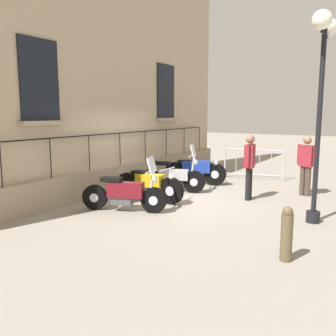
{
  "coord_description": "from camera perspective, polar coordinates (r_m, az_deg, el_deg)",
  "views": [
    {
      "loc": [
        4.99,
        -8.17,
        2.29
      ],
      "look_at": [
        -0.17,
        0.0,
        0.8
      ],
      "focal_mm": 38.56,
      "sensor_mm": 36.0,
      "label": 1
    }
  ],
  "objects": [
    {
      "name": "pedestrian_walking",
      "position": [
        10.62,
        21.02,
        0.84
      ],
      "size": [
        0.52,
        0.29,
        1.66
      ],
      "color": "#47382D",
      "rests_on": "ground_plane"
    },
    {
      "name": "ground_plane",
      "position": [
        9.85,
        0.85,
        -4.69
      ],
      "size": [
        60.0,
        60.0,
        0.0
      ],
      "primitive_type": "plane",
      "color": "gray"
    },
    {
      "name": "building_facade",
      "position": [
        11.04,
        -9.59,
        17.03
      ],
      "size": [
        0.82,
        12.06,
        8.03
      ],
      "color": "tan",
      "rests_on": "ground_plane"
    },
    {
      "name": "motorcycle_maroon",
      "position": [
        8.46,
        -6.81,
        -3.96
      ],
      "size": [
        1.94,
        0.93,
        1.3
      ],
      "color": "black",
      "rests_on": "ground_plane"
    },
    {
      "name": "motorcycle_yellow",
      "position": [
        9.4,
        -3.04,
        -2.66
      ],
      "size": [
        2.05,
        0.66,
        0.9
      ],
      "color": "black",
      "rests_on": "ground_plane"
    },
    {
      "name": "pedestrian_standing",
      "position": [
        9.67,
        12.76,
        0.77
      ],
      "size": [
        0.26,
        0.53,
        1.73
      ],
      "color": "black",
      "rests_on": "ground_plane"
    },
    {
      "name": "motorcycle_silver",
      "position": [
        10.48,
        0.76,
        -1.5
      ],
      "size": [
        1.86,
        0.88,
        1.4
      ],
      "color": "black",
      "rests_on": "ground_plane"
    },
    {
      "name": "lamppost",
      "position": [
        7.98,
        23.16,
        13.38
      ],
      "size": [
        0.37,
        1.07,
        4.18
      ],
      "color": "black",
      "rests_on": "ground_plane"
    },
    {
      "name": "motorcycle_blue",
      "position": [
        11.55,
        4.32,
        -0.42
      ],
      "size": [
        1.91,
        0.83,
        0.91
      ],
      "color": "black",
      "rests_on": "ground_plane"
    },
    {
      "name": "crowd_barrier",
      "position": [
        12.82,
        13.36,
        0.79
      ],
      "size": [
        1.99,
        0.49,
        1.05
      ],
      "color": "#B7B7BF",
      "rests_on": "ground_plane"
    },
    {
      "name": "bollard",
      "position": [
        5.95,
        18.25,
        -9.85
      ],
      "size": [
        0.18,
        0.18,
        0.87
      ],
      "color": "brown",
      "rests_on": "ground_plane"
    }
  ]
}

